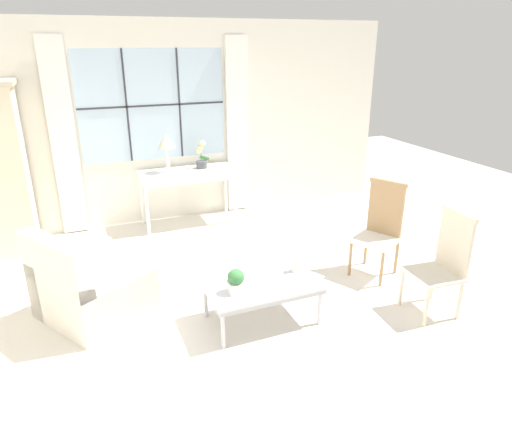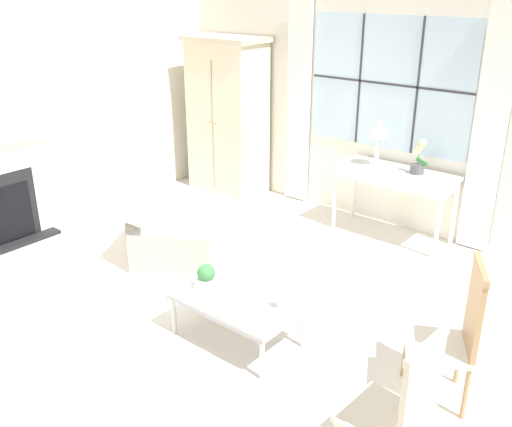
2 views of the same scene
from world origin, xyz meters
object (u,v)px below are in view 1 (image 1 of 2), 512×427
at_px(accent_chair_wooden, 444,259).
at_px(pillar_candle, 295,265).
at_px(console_table, 188,176).
at_px(side_chair_wooden, 381,224).
at_px(potted_plant_small, 236,281).
at_px(armchair_upholstered, 91,287).
at_px(table_lamp, 167,143).
at_px(potted_orchid, 201,157).
at_px(coffee_table, 262,287).

bearing_deg(accent_chair_wooden, pillar_candle, 155.62).
bearing_deg(console_table, side_chair_wooden, -54.48).
height_order(console_table, potted_plant_small, console_table).
bearing_deg(armchair_upholstered, table_lamp, 58.81).
distance_m(console_table, potted_orchid, 0.34).
relative_size(table_lamp, accent_chair_wooden, 0.52).
xyz_separation_m(console_table, side_chair_wooden, (1.63, -2.28, -0.13)).
bearing_deg(pillar_candle, armchair_upholstered, 161.32).
relative_size(potted_orchid, coffee_table, 0.37).
bearing_deg(console_table, table_lamp, 175.57).
bearing_deg(table_lamp, armchair_upholstered, -121.19).
xyz_separation_m(table_lamp, side_chair_wooden, (1.89, -2.30, -0.62)).
bearing_deg(armchair_upholstered, potted_plant_small, -33.00).
height_order(accent_chair_wooden, coffee_table, accent_chair_wooden).
bearing_deg(potted_orchid, table_lamp, -175.84).
bearing_deg(accent_chair_wooden, side_chair_wooden, 93.22).
bearing_deg(console_table, accent_chair_wooden, -62.28).
bearing_deg(coffee_table, potted_plant_small, -167.33).
xyz_separation_m(console_table, potted_plant_small, (-0.27, -2.76, -0.19)).
relative_size(armchair_upholstered, coffee_table, 1.14).
distance_m(table_lamp, coffee_table, 2.86).
bearing_deg(armchair_upholstered, accent_chair_wooden, -21.07).
height_order(potted_orchid, side_chair_wooden, potted_orchid).
relative_size(table_lamp, side_chair_wooden, 0.50).
bearing_deg(accent_chair_wooden, table_lamp, 121.13).
bearing_deg(potted_orchid, pillar_candle, -86.48).
distance_m(side_chair_wooden, potted_plant_small, 1.96).
height_order(table_lamp, pillar_candle, table_lamp).
height_order(potted_orchid, coffee_table, potted_orchid).
distance_m(potted_orchid, armchair_upholstered, 2.73).
distance_m(armchair_upholstered, side_chair_wooden, 3.13).
bearing_deg(console_table, pillar_candle, -81.51).
distance_m(side_chair_wooden, pillar_candle, 1.29).
bearing_deg(pillar_candle, table_lamp, 103.93).
relative_size(potted_orchid, pillar_candle, 2.43).
bearing_deg(coffee_table, accent_chair_wooden, -16.55).
relative_size(console_table, side_chair_wooden, 1.26).
bearing_deg(coffee_table, console_table, 90.05).
bearing_deg(side_chair_wooden, armchair_upholstered, 174.49).
height_order(potted_orchid, pillar_candle, potted_orchid).
distance_m(potted_orchid, pillar_candle, 2.71).
bearing_deg(armchair_upholstered, potted_orchid, 50.15).
distance_m(armchair_upholstered, coffee_table, 1.64).
relative_size(potted_orchid, side_chair_wooden, 0.37).
relative_size(console_table, coffee_table, 1.29).
distance_m(table_lamp, pillar_candle, 2.81).
xyz_separation_m(console_table, armchair_upholstered, (-1.47, -1.98, -0.41)).
xyz_separation_m(potted_orchid, pillar_candle, (0.16, -2.67, -0.48)).
bearing_deg(side_chair_wooden, pillar_candle, -165.04).
xyz_separation_m(armchair_upholstered, side_chair_wooden, (3.10, -0.30, 0.29)).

